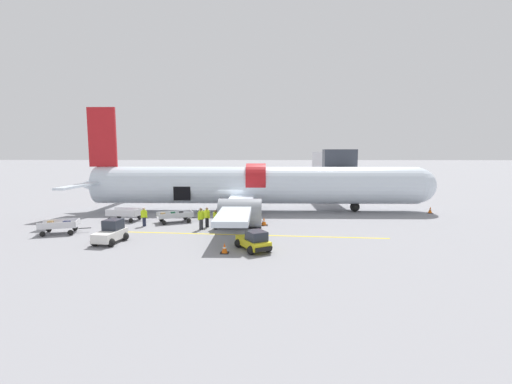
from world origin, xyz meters
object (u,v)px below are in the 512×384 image
baggage_tug_lead (111,233)px  ground_crew_supervisor (201,218)px  airplane (252,186)px  ground_crew_loader_a (215,219)px  ground_crew_loader_b (207,217)px  baggage_cart_empty (60,227)px  baggage_cart_queued (126,215)px  baggage_tug_mid (254,242)px  ground_crew_driver (144,216)px  baggage_cart_loading (175,217)px

baggage_tug_lead → ground_crew_supervisor: (5.49, 4.14, 0.28)m
ground_crew_supervisor → airplane: bearing=66.6°
ground_crew_loader_a → ground_crew_loader_b: size_ratio=0.96×
airplane → baggage_cart_empty: (-14.34, -10.37, -2.17)m
baggage_cart_empty → ground_crew_loader_a: bearing=8.3°
airplane → baggage_cart_queued: bearing=-154.8°
baggage_cart_queued → ground_crew_loader_b: bearing=-18.0°
baggage_tug_mid → baggage_cart_queued: size_ratio=0.77×
baggage_tug_lead → ground_crew_driver: ground_crew_driver is taller
airplane → baggage_tug_lead: size_ratio=13.67×
baggage_cart_queued → ground_crew_supervisor: (7.52, -3.44, 0.38)m
baggage_tug_lead → baggage_cart_loading: size_ratio=0.70×
baggage_cart_empty → ground_crew_supervisor: (10.54, 1.60, 0.40)m
ground_crew_loader_a → ground_crew_supervisor: (-1.15, -0.10, 0.09)m
baggage_tug_lead → baggage_tug_mid: 10.04m
baggage_tug_mid → ground_crew_driver: ground_crew_driver is taller
airplane → ground_crew_loader_b: (-3.46, -7.88, -1.81)m
baggage_tug_mid → baggage_cart_empty: baggage_tug_mid is taller
baggage_tug_lead → baggage_tug_mid: baggage_tug_lead is taller
baggage_tug_mid → baggage_tug_lead: bearing=170.5°
baggage_cart_empty → baggage_tug_mid: bearing=-15.7°
baggage_tug_mid → baggage_cart_loading: bearing=130.0°
airplane → ground_crew_loader_a: airplane is taller
ground_crew_loader_b → ground_crew_supervisor: size_ratio=0.95×
baggage_cart_loading → baggage_cart_queued: bearing=172.3°
baggage_cart_queued → baggage_cart_empty: bearing=-120.9°
baggage_cart_empty → ground_crew_loader_b: ground_crew_loader_b is taller
ground_crew_loader_b → baggage_cart_empty: bearing=-167.1°
ground_crew_supervisor → baggage_cart_loading: bearing=135.0°
ground_crew_loader_b → ground_crew_driver: size_ratio=1.05×
baggage_tug_mid → ground_crew_supervisor: 7.30m
airplane → baggage_cart_queued: airplane is taller
baggage_cart_loading → baggage_cart_empty: size_ratio=1.08×
ground_crew_driver → baggage_tug_lead: bearing=-95.0°
airplane → baggage_tug_lead: 16.03m
ground_crew_driver → ground_crew_supervisor: ground_crew_supervisor is taller
baggage_tug_mid → ground_crew_supervisor: (-4.42, 5.80, 0.36)m
baggage_cart_loading → ground_crew_driver: size_ratio=2.47×
airplane → ground_crew_driver: airplane is taller
baggage_cart_loading → ground_crew_loader_b: bearing=-31.4°
baggage_cart_empty → baggage_tug_lead: bearing=-26.7°
baggage_cart_queued → baggage_tug_mid: bearing=-37.7°
baggage_cart_empty → ground_crew_loader_a: size_ratio=2.29×
baggage_tug_lead → ground_crew_loader_a: 7.88m
ground_crew_loader_a → baggage_cart_loading: bearing=145.6°
ground_crew_loader_b → ground_crew_loader_a: bearing=-43.9°
baggage_cart_loading → baggage_tug_lead: bearing=-111.2°
ground_crew_driver → baggage_cart_empty: bearing=-153.5°
baggage_cart_loading → ground_crew_supervisor: (2.80, -2.80, 0.42)m
baggage_tug_mid → baggage_cart_queued: (-11.93, 9.24, -0.02)m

